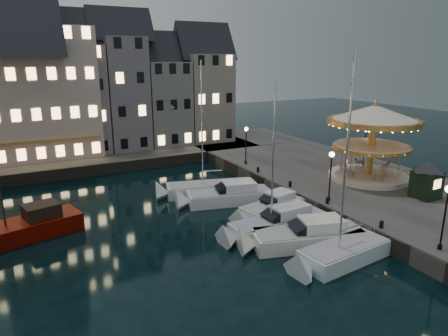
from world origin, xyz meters
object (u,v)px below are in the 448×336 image
streetlamp_d (365,141)px  bollard_b (327,200)px  motorboat_a (339,255)px  motorboat_d (270,209)px  bollard_d (258,169)px  motorboat_c (275,224)px  bollard_c (290,183)px  bollard_a (381,224)px  motorboat_f (206,189)px  motorboat_b (303,237)px  ticket_kiosk (428,173)px  streetlamp_b (331,169)px  streetlamp_c (246,140)px  streetlamp_a (446,208)px  motorboat_e (225,196)px  red_fishing_boat (25,229)px  carousel (373,128)px

streetlamp_d → bollard_b: bearing=-147.8°
motorboat_a → motorboat_d: 8.59m
bollard_d → motorboat_c: (-5.37, -10.84, -0.92)m
streetlamp_d → bollard_c: size_ratio=7.32×
streetlamp_d → motorboat_c: motorboat_c is taller
bollard_a → motorboat_f: motorboat_f is taller
bollard_a → streetlamp_d: bearing=47.5°
motorboat_b → ticket_kiosk: 13.54m
motorboat_c → streetlamp_b: bearing=8.0°
bollard_c → motorboat_a: bearing=-111.7°
streetlamp_c → bollard_a: 19.66m
bollard_c → motorboat_d: size_ratio=0.08×
streetlamp_a → bollard_b: size_ratio=7.32×
bollard_b → motorboat_e: 9.13m
motorboat_b → red_fishing_boat: red_fishing_boat is taller
motorboat_a → red_fishing_boat: bearing=142.4°
streetlamp_b → motorboat_b: 7.36m
motorboat_b → motorboat_d: (0.96, 5.51, -0.01)m
motorboat_e → motorboat_a: bearing=-84.4°
streetlamp_b → bollard_c: bearing=97.6°
streetlamp_b → streetlamp_c: 13.50m
streetlamp_d → bollard_d: size_ratio=7.32×
streetlamp_d → bollard_a: size_ratio=7.32×
streetlamp_d → carousel: 5.83m
streetlamp_d → motorboat_f: bearing=172.2°
bollard_b → bollard_d: size_ratio=1.00×
bollard_b → ticket_kiosk: ticket_kiosk is taller
streetlamp_d → motorboat_e: 17.95m
bollard_d → ticket_kiosk: 15.78m
motorboat_e → motorboat_b: bearing=-85.3°
streetlamp_a → motorboat_c: 11.43m
bollard_a → motorboat_d: motorboat_d is taller
bollard_a → red_fishing_boat: 25.70m
red_fishing_boat → streetlamp_d: bearing=-0.0°
bollard_d → ticket_kiosk: size_ratio=0.16×
motorboat_b → red_fishing_boat: 20.23m
streetlamp_c → bollard_b: size_ratio=7.32×
streetlamp_a → bollard_c: streetlamp_a is taller
bollard_a → carousel: bearing=47.0°
bollard_d → motorboat_a: motorboat_a is taller
bollard_c → motorboat_a: size_ratio=0.05×
streetlamp_c → motorboat_a: bearing=-104.0°
bollard_b → motorboat_f: size_ratio=0.04×
streetlamp_a → motorboat_b: streetlamp_a is taller
bollard_a → bollard_c: same height
streetlamp_d → bollard_b: size_ratio=7.32×
bollard_b → motorboat_c: motorboat_c is taller
bollard_d → ticket_kiosk: ticket_kiosk is taller
bollard_d → motorboat_e: size_ratio=0.07×
bollard_a → motorboat_b: bearing=153.4°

